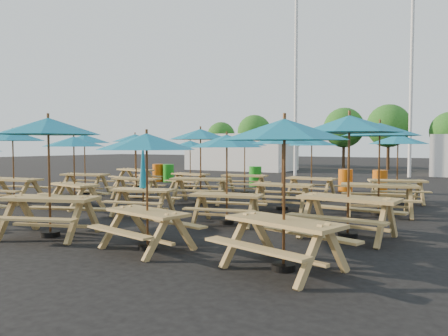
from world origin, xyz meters
The scene contains 32 objects.
ground centered at (0.00, 0.00, 0.00)m, with size 120.00×120.00×0.00m, color black.
picnic_unit_1 centered at (-5.44, -3.18, 2.09)m, with size 2.34×2.34×2.44m.
picnic_unit_2 centered at (-5.50, -0.04, 2.04)m, with size 2.36×2.36×2.37m.
picnic_unit_3 centered at (-5.70, 3.15, 2.11)m, with size 2.47×2.47×2.46m.
picnic_unit_5 centered at (-2.76, -2.96, 1.90)m, with size 2.17×2.17×2.22m.
picnic_unit_6 centered at (-2.76, -0.12, 1.88)m, with size 2.20×2.20×2.19m.
picnic_unit_7 centered at (-2.65, 3.19, 1.84)m, with size 2.03×2.03×2.15m.
picnic_unit_8 centered at (0.20, -6.18, 2.17)m, with size 2.71×2.71×2.53m.
picnic_unit_9 centered at (0.04, -3.02, 0.89)m, with size 1.99×1.83×2.18m.
picnic_unit_10 centered at (0.01, -0.08, 2.14)m, with size 2.57×2.57×2.49m.
picnic_unit_11 centered at (0.01, 3.13, 1.93)m, with size 2.15×2.15×2.25m.
picnic_unit_12 centered at (2.73, -6.04, 1.86)m, with size 2.18×2.18×2.17m.
picnic_unit_13 centered at (2.69, -3.01, 1.89)m, with size 2.22×2.22×2.21m.
picnic_unit_14 centered at (2.95, -0.10, 1.98)m, with size 2.18×2.18×2.31m.
picnic_unit_15 centered at (2.80, 3.00, 1.93)m, with size 1.98×1.98×2.25m.
picnic_unit_16 centered at (5.42, -6.04, 2.02)m, with size 2.45×2.45×2.36m.
picnic_unit_17 centered at (5.68, -3.16, 2.21)m, with size 2.35×2.35×2.57m.
picnic_unit_18 centered at (5.65, 0.26, 2.20)m, with size 2.61×2.61×2.57m.
picnic_unit_19 centered at (5.70, 3.18, 1.98)m, with size 2.47×2.47×2.31m.
waste_bin_0 centered at (-6.65, 5.99, 0.47)m, with size 0.58×0.58×0.93m, color #D25D0C.
waste_bin_1 centered at (-6.04, 6.09, 0.47)m, with size 0.58×0.58×0.93m, color #1D911A.
waste_bin_2 centered at (-1.03, 6.23, 0.47)m, with size 0.58×0.58×0.93m, color #1D911A.
waste_bin_3 centered at (3.28, 5.94, 0.47)m, with size 0.58×0.58×0.93m, color #D25D0C.
waste_bin_4 centered at (4.64, 6.02, 0.47)m, with size 0.58×0.58×0.93m, color #D25D0C.
mast_0 centered at (-2.00, 14.00, 6.00)m, with size 0.20×0.20×12.00m, color silver.
mast_1 centered at (4.50, 16.00, 6.00)m, with size 0.20×0.20×12.00m, color silver.
event_tent_0 centered at (-8.00, 18.00, 1.40)m, with size 8.00×4.00×2.80m, color silver.
tree_0 centered at (-14.07, 25.25, 2.83)m, with size 2.80×2.80×4.24m.
tree_1 centered at (-9.74, 23.90, 3.15)m, with size 3.11×3.11×4.72m.
tree_2 centered at (-6.39, 23.65, 2.62)m, with size 2.59×2.59×3.93m.
tree_3 centered at (-1.75, 24.72, 3.41)m, with size 3.36×3.36×5.09m.
tree_4 centered at (1.90, 24.26, 3.46)m, with size 3.41×3.41×5.17m.
Camera 1 is at (7.96, -12.25, 1.93)m, focal length 35.00 mm.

